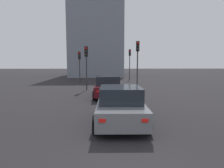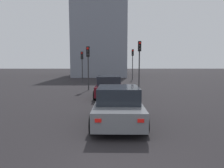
{
  "view_description": "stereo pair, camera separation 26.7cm",
  "coord_description": "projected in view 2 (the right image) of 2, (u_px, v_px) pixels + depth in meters",
  "views": [
    {
      "loc": [
        -3.99,
        0.33,
        2.44
      ],
      "look_at": [
        7.05,
        -0.01,
        1.24
      ],
      "focal_mm": 31.06,
      "sensor_mm": 36.0,
      "label": 1
    },
    {
      "loc": [
        -4.0,
        0.07,
        2.44
      ],
      "look_at": [
        7.05,
        -0.01,
        1.24
      ],
      "focal_mm": 31.06,
      "sensor_mm": 36.0,
      "label": 2
    }
  ],
  "objects": [
    {
      "name": "traffic_light_near_right",
      "position": [
        133.0,
        58.0,
        27.53
      ],
      "size": [
        0.32,
        0.3,
        4.36
      ],
      "rotation": [
        0.0,
        0.0,
        3.25
      ],
      "color": "#2D2D30",
      "rests_on": "ground_plane"
    },
    {
      "name": "traffic_light_far_left",
      "position": [
        139.0,
        55.0,
        17.43
      ],
      "size": [
        0.32,
        0.28,
        4.38
      ],
      "rotation": [
        0.0,
        0.0,
        3.14
      ],
      "color": "#2D2D30",
      "rests_on": "ground_plane"
    },
    {
      "name": "car_grey_second",
      "position": [
        118.0,
        106.0,
        7.8
      ],
      "size": [
        4.07,
        2.08,
        1.51
      ],
      "rotation": [
        0.0,
        0.0,
        -0.02
      ],
      "color": "slate",
      "rests_on": "ground_plane"
    },
    {
      "name": "traffic_light_far_right",
      "position": [
        88.0,
        59.0,
        17.08
      ],
      "size": [
        0.32,
        0.29,
        3.88
      ],
      "rotation": [
        0.0,
        0.0,
        3.07
      ],
      "color": "#2D2D30",
      "rests_on": "ground_plane"
    },
    {
      "name": "traffic_light_near_left",
      "position": [
        82.0,
        60.0,
        23.44
      ],
      "size": [
        0.32,
        0.29,
        3.79
      ],
      "rotation": [
        0.0,
        0.0,
        3.08
      ],
      "color": "#2D2D30",
      "rests_on": "ground_plane"
    },
    {
      "name": "car_maroon_lead",
      "position": [
        109.0,
        87.0,
        13.9
      ],
      "size": [
        4.14,
        2.04,
        1.52
      ],
      "rotation": [
        0.0,
        0.0,
        0.0
      ],
      "color": "#510F16",
      "rests_on": "ground_plane"
    },
    {
      "name": "building_facade_left",
      "position": [
        101.0,
        39.0,
        38.3
      ],
      "size": [
        14.72,
        9.3,
        14.33
      ],
      "primitive_type": "cube",
      "color": "gray",
      "rests_on": "ground_plane"
    }
  ]
}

